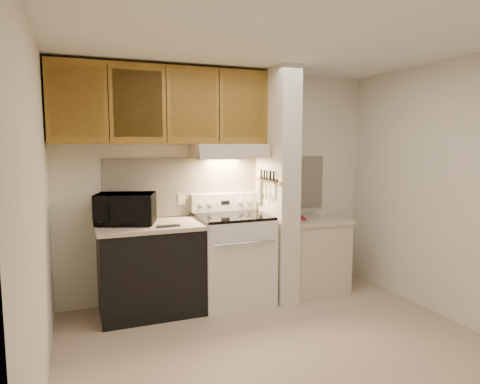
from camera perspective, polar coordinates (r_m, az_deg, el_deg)
floor at (r=3.84m, az=5.48°, el=-19.98°), size 3.60×3.60×0.00m
ceiling at (r=3.52m, az=5.96°, el=19.45°), size 3.60×3.60×0.00m
wall_back at (r=4.84m, az=-2.37°, el=1.09°), size 3.60×2.50×0.02m
wall_left at (r=3.10m, az=-25.48°, el=-2.69°), size 0.02×3.00×2.50m
wall_right at (r=4.57m, az=26.28°, el=0.07°), size 0.02×3.00×2.50m
backsplash at (r=4.83m, az=-2.32°, el=0.90°), size 2.60×0.02×0.63m
range_body at (r=4.66m, az=-0.93°, el=-9.00°), size 0.76×0.65×0.92m
oven_window at (r=4.37m, az=0.54°, el=-9.54°), size 0.50×0.01×0.30m
oven_handle at (r=4.28m, az=0.73°, el=-6.84°), size 0.65×0.02×0.02m
cooktop at (r=4.56m, az=-0.94°, el=-3.24°), size 0.74×0.64×0.03m
range_backguard at (r=4.81m, az=-2.12°, el=-1.35°), size 0.76×0.08×0.20m
range_display at (r=4.77m, az=-1.96°, el=-1.41°), size 0.10×0.01×0.04m
range_knob_left_outer at (r=4.68m, az=-5.18°, el=-1.59°), size 0.05×0.02×0.05m
range_knob_left_inner at (r=4.71m, az=-4.01°, el=-1.53°), size 0.05×0.02×0.05m
range_knob_right_inner at (r=4.83m, az=0.07°, el=-1.31°), size 0.05×0.02×0.05m
range_knob_right_outer at (r=4.86m, az=1.17°, el=-1.25°), size 0.05×0.02×0.05m
dishwasher_front at (r=4.46m, az=-11.80°, el=-10.20°), size 1.00×0.63×0.87m
left_countertop at (r=4.36m, az=-11.94°, el=-4.46°), size 1.04×0.67×0.04m
spoon_rest at (r=4.18m, az=-9.53°, el=-4.48°), size 0.22×0.08×0.02m
teal_jar at (r=4.53m, az=-15.26°, el=-3.19°), size 0.12×0.12×0.11m
outlet at (r=4.70m, az=-7.80°, el=-0.97°), size 0.08×0.01×0.12m
microwave at (r=4.37m, az=-15.01°, el=-2.18°), size 0.65×0.53×0.31m
partition_pillar at (r=4.71m, az=4.90°, el=0.92°), size 0.22×0.70×2.50m
pillar_trim at (r=4.66m, az=3.63°, el=1.48°), size 0.01×0.70×0.04m
knife_strip at (r=4.61m, az=3.82°, el=1.68°), size 0.02×0.42×0.04m
knife_blade_a at (r=4.48m, az=4.47°, el=0.24°), size 0.01×0.03×0.16m
knife_handle_a at (r=4.46m, az=4.53°, el=2.15°), size 0.02×0.02×0.10m
knife_blade_b at (r=4.53m, az=4.15°, el=0.19°), size 0.01×0.04×0.18m
knife_handle_b at (r=4.53m, az=4.09°, el=2.22°), size 0.02×0.02×0.10m
knife_blade_c at (r=4.61m, az=3.67°, el=0.19°), size 0.01×0.04×0.20m
knife_handle_c at (r=4.61m, az=3.61°, el=2.31°), size 0.02×0.02×0.10m
knife_blade_d at (r=4.70m, az=3.19°, el=0.55°), size 0.01×0.04×0.16m
knife_handle_d at (r=4.67m, az=3.29°, el=2.36°), size 0.02×0.02×0.10m
knife_blade_e at (r=4.76m, az=2.85°, el=0.51°), size 0.01×0.04×0.18m
knife_handle_e at (r=4.75m, az=2.84°, el=2.44°), size 0.02×0.02×0.10m
oven_mitt at (r=4.82m, az=2.59°, el=0.13°), size 0.03×0.10×0.25m
right_cab_base at (r=5.08m, az=9.52°, el=-8.42°), size 0.70×0.60×0.81m
right_countertop at (r=4.99m, az=9.61°, el=-3.70°), size 0.74×0.64×0.04m
red_folder at (r=4.95m, az=7.42°, el=-3.44°), size 0.30×0.35×0.01m
white_box at (r=5.25m, az=10.68°, el=-2.78°), size 0.16×0.14×0.04m
range_hood at (r=4.61m, az=-1.50°, el=5.49°), size 0.78×0.44×0.15m
hood_lip at (r=4.41m, az=-0.57°, el=4.85°), size 0.78×0.04×0.06m
upper_cabinets at (r=4.48m, az=-10.21°, el=11.24°), size 2.18×0.33×0.77m
cab_door_a at (r=4.24m, az=-20.90°, el=11.18°), size 0.46×0.01×0.63m
cab_gap_a at (r=4.25m, az=-17.15°, el=11.31°), size 0.01×0.01×0.73m
cab_door_b at (r=4.28m, az=-13.44°, el=11.39°), size 0.46×0.01×0.63m
cab_gap_b at (r=4.32m, az=-9.79°, el=11.42°), size 0.01×0.01×0.73m
cab_door_c at (r=4.39m, az=-6.23°, el=11.40°), size 0.46×0.01×0.63m
cab_gap_c at (r=4.47m, az=-2.79°, el=11.35°), size 0.01×0.01×0.73m
cab_door_d at (r=4.56m, az=0.52°, el=11.26°), size 0.46×0.01×0.63m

